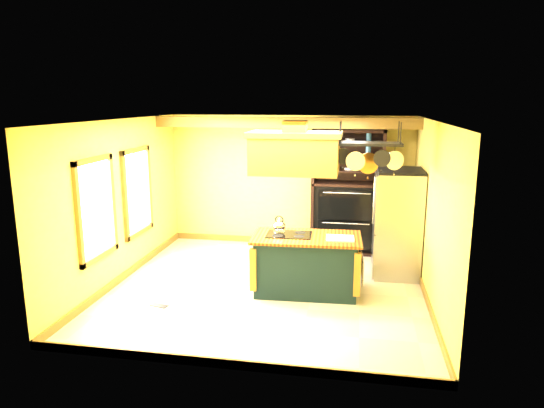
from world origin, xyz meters
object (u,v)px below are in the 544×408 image
(range_hood, at_px, (295,151))
(hutch, at_px, (347,205))
(kitchen_island, at_px, (306,264))
(refrigerator, at_px, (397,225))
(pot_rack, at_px, (369,151))

(range_hood, relative_size, hutch, 0.57)
(kitchen_island, height_order, refrigerator, refrigerator)
(refrigerator, height_order, hutch, hutch)
(kitchen_island, height_order, hutch, hutch)
(kitchen_island, distance_m, hutch, 2.41)
(refrigerator, bearing_deg, kitchen_island, -143.00)
(kitchen_island, distance_m, refrigerator, 1.87)
(range_hood, distance_m, hutch, 2.75)
(hutch, bearing_deg, range_hood, -108.37)
(kitchen_island, relative_size, range_hood, 1.24)
(refrigerator, xyz_separation_m, hutch, (-0.89, 1.20, 0.05))
(range_hood, bearing_deg, refrigerator, 33.57)
(range_hood, height_order, pot_rack, same)
(pot_rack, distance_m, refrigerator, 1.85)
(range_hood, bearing_deg, kitchen_island, 0.21)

